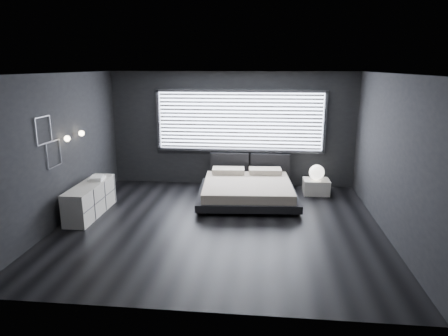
# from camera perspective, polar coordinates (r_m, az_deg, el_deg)

# --- Properties ---
(room) EXTENTS (6.04, 6.00, 2.80)m
(room) POSITION_cam_1_polar(r_m,az_deg,el_deg) (7.20, -0.70, 2.17)
(room) COLOR black
(room) RESTS_ON ground
(window) EXTENTS (4.14, 0.09, 1.52)m
(window) POSITION_cam_1_polar(r_m,az_deg,el_deg) (9.79, 2.29, 6.69)
(window) COLOR white
(window) RESTS_ON ground
(headboard) EXTENTS (1.96, 0.16, 0.52)m
(headboard) POSITION_cam_1_polar(r_m,az_deg,el_deg) (9.92, 3.69, 0.65)
(headboard) COLOR black
(headboard) RESTS_ON ground
(sconce_near) EXTENTS (0.18, 0.11, 0.11)m
(sconce_near) POSITION_cam_1_polar(r_m,az_deg,el_deg) (8.06, -21.52, 3.94)
(sconce_near) COLOR silver
(sconce_near) RESTS_ON ground
(sconce_far) EXTENTS (0.18, 0.11, 0.11)m
(sconce_far) POSITION_cam_1_polar(r_m,az_deg,el_deg) (8.59, -19.71, 4.69)
(sconce_far) COLOR silver
(sconce_far) RESTS_ON ground
(wall_art_upper) EXTENTS (0.01, 0.48, 0.48)m
(wall_art_upper) POSITION_cam_1_polar(r_m,az_deg,el_deg) (7.55, -24.37, 4.93)
(wall_art_upper) COLOR #47474C
(wall_art_upper) RESTS_ON ground
(wall_art_lower) EXTENTS (0.01, 0.48, 0.48)m
(wall_art_lower) POSITION_cam_1_polar(r_m,az_deg,el_deg) (7.84, -23.12, 1.87)
(wall_art_lower) COLOR #47474C
(wall_art_lower) RESTS_ON ground
(bed) EXTENTS (2.28, 2.19, 0.55)m
(bed) POSITION_cam_1_polar(r_m,az_deg,el_deg) (8.91, 3.34, -3.04)
(bed) COLOR black
(bed) RESTS_ON ground
(nightstand) EXTENTS (0.60, 0.50, 0.35)m
(nightstand) POSITION_cam_1_polar(r_m,az_deg,el_deg) (9.62, 13.01, -2.60)
(nightstand) COLOR beige
(nightstand) RESTS_ON ground
(orb_lamp) EXTENTS (0.35, 0.35, 0.35)m
(orb_lamp) POSITION_cam_1_polar(r_m,az_deg,el_deg) (9.52, 13.11, -0.60)
(orb_lamp) COLOR white
(orb_lamp) RESTS_ON nightstand
(dresser) EXTENTS (0.45, 1.60, 0.64)m
(dresser) POSITION_cam_1_polar(r_m,az_deg,el_deg) (8.48, -18.54, -4.26)
(dresser) COLOR beige
(dresser) RESTS_ON ground
(book_stack) EXTENTS (0.31, 0.39, 0.07)m
(book_stack) POSITION_cam_1_polar(r_m,az_deg,el_deg) (8.65, -17.73, -1.38)
(book_stack) COLOR white
(book_stack) RESTS_ON dresser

